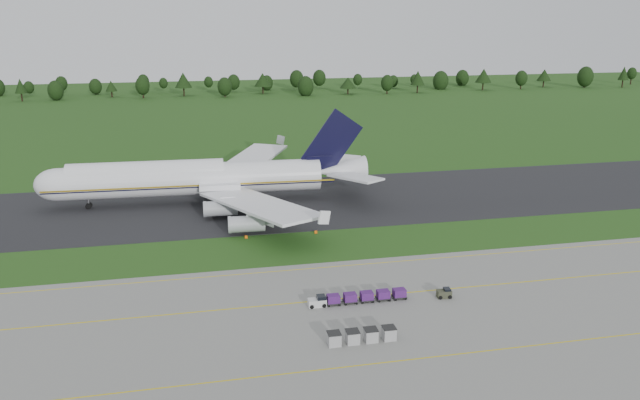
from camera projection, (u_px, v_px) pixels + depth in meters
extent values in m
plane|color=#1F4514|center=(309.00, 247.00, 111.61)|extent=(600.00, 600.00, 0.00)
cube|color=slate|center=(359.00, 339.00, 79.70)|extent=(300.00, 52.00, 0.06)
cube|color=black|center=(285.00, 202.00, 137.86)|extent=(300.00, 40.00, 0.08)
cube|color=gold|center=(337.00, 299.00, 90.95)|extent=(300.00, 0.25, 0.01)
cube|color=gold|center=(372.00, 364.00, 74.06)|extent=(300.00, 0.20, 0.01)
cube|color=gold|center=(320.00, 268.00, 102.21)|extent=(120.00, 0.20, 0.01)
cylinder|color=black|center=(22.00, 97.00, 298.20)|extent=(0.70, 0.70, 3.88)
cone|color=#1B3211|center=(20.00, 86.00, 296.66)|extent=(5.60, 5.60, 6.90)
cylinder|color=black|center=(56.00, 97.00, 302.20)|extent=(0.70, 0.70, 3.05)
sphere|color=#1B3211|center=(56.00, 90.00, 301.30)|extent=(7.45, 7.45, 7.45)
cylinder|color=black|center=(112.00, 94.00, 313.18)|extent=(0.70, 0.70, 2.99)
cone|color=#1B3211|center=(111.00, 86.00, 312.00)|extent=(5.71, 5.71, 5.31)
cylinder|color=black|center=(143.00, 94.00, 309.09)|extent=(0.70, 0.70, 4.02)
sphere|color=#1B3211|center=(142.00, 86.00, 307.91)|extent=(6.88, 6.88, 6.88)
cylinder|color=black|center=(184.00, 92.00, 317.49)|extent=(0.70, 0.70, 4.26)
cone|color=#1B3211|center=(183.00, 80.00, 315.80)|extent=(8.60, 8.60, 7.58)
cylinder|color=black|center=(225.00, 94.00, 313.51)|extent=(0.70, 0.70, 3.43)
sphere|color=#1B3211|center=(225.00, 87.00, 312.50)|extent=(7.11, 7.11, 7.11)
cylinder|color=black|center=(263.00, 90.00, 327.24)|extent=(0.70, 0.70, 3.85)
cone|color=#1B3211|center=(263.00, 80.00, 325.71)|extent=(8.90, 8.90, 6.84)
cylinder|color=black|center=(306.00, 93.00, 319.09)|extent=(0.70, 0.70, 3.05)
sphere|color=#1B3211|center=(306.00, 86.00, 318.20)|extent=(8.18, 8.18, 8.18)
cylinder|color=black|center=(348.00, 91.00, 324.97)|extent=(0.70, 0.70, 3.14)
cone|color=#1B3211|center=(348.00, 83.00, 323.73)|extent=(8.71, 8.71, 5.58)
cylinder|color=black|center=(387.00, 90.00, 326.18)|extent=(0.70, 0.70, 3.70)
sphere|color=#1B3211|center=(387.00, 83.00, 325.10)|extent=(6.51, 6.51, 6.51)
cylinder|color=black|center=(417.00, 89.00, 329.96)|extent=(0.70, 0.70, 4.17)
cone|color=#1B3211|center=(418.00, 78.00, 328.30)|extent=(7.53, 7.53, 7.42)
cylinder|color=black|center=(440.00, 87.00, 346.61)|extent=(0.70, 0.70, 2.94)
sphere|color=#1B3211|center=(441.00, 81.00, 345.75)|extent=(8.63, 8.63, 8.63)
cylinder|color=black|center=(483.00, 86.00, 341.88)|extent=(0.70, 0.70, 4.19)
cone|color=#1B3211|center=(484.00, 76.00, 340.21)|extent=(8.87, 8.87, 7.45)
cylinder|color=black|center=(521.00, 86.00, 346.76)|extent=(0.70, 0.70, 3.95)
sphere|color=#1B3211|center=(521.00, 78.00, 345.60)|extent=(6.53, 6.53, 6.53)
cylinder|color=black|center=(543.00, 84.00, 356.50)|extent=(0.70, 0.70, 3.63)
cone|color=#1B3211|center=(544.00, 75.00, 355.06)|extent=(8.06, 8.06, 6.46)
cylinder|color=black|center=(584.00, 84.00, 353.98)|extent=(0.70, 0.70, 4.02)
sphere|color=#1B3211|center=(585.00, 77.00, 352.80)|extent=(8.82, 8.82, 8.82)
cylinder|color=black|center=(622.00, 84.00, 354.66)|extent=(0.70, 0.70, 4.25)
cone|color=#1B3211|center=(624.00, 73.00, 352.97)|extent=(5.74, 5.74, 7.55)
cylinder|color=black|center=(631.00, 81.00, 370.18)|extent=(0.70, 0.70, 4.25)
sphere|color=#1B3211|center=(632.00, 73.00, 368.93)|extent=(5.40, 5.40, 5.40)
cylinder|color=white|center=(193.00, 179.00, 135.50)|extent=(55.97, 9.03, 6.92)
cylinder|color=white|center=(147.00, 174.00, 133.50)|extent=(32.86, 6.63, 5.40)
sphere|color=white|center=(58.00, 185.00, 131.04)|extent=(6.92, 6.92, 6.92)
cone|color=white|center=(342.00, 171.00, 140.67)|extent=(10.81, 6.97, 6.57)
cube|color=#B5931B|center=(192.00, 186.00, 132.38)|extent=(61.47, 2.39, 0.34)
cube|color=white|center=(258.00, 204.00, 120.47)|extent=(22.00, 33.78, 0.53)
cube|color=white|center=(248.00, 162.00, 155.16)|extent=(23.90, 33.35, 0.53)
cylinder|color=#9D9FA5|center=(221.00, 208.00, 125.91)|extent=(6.84, 3.33, 3.08)
cylinder|color=#9D9FA5|center=(247.00, 224.00, 116.66)|extent=(6.84, 3.33, 3.08)
cylinder|color=#9D9FA5|center=(219.00, 179.00, 148.79)|extent=(6.84, 3.33, 3.08)
cylinder|color=#9D9FA5|center=(237.00, 168.00, 159.52)|extent=(6.84, 3.33, 3.08)
cube|color=black|center=(332.00, 143.00, 138.44)|extent=(14.03, 1.06, 15.43)
cube|color=white|center=(355.00, 177.00, 134.01)|extent=(10.80, 13.47, 0.43)
cube|color=white|center=(342.00, 162.00, 147.63)|extent=(11.39, 13.31, 0.43)
cylinder|color=slate|center=(89.00, 204.00, 133.25)|extent=(0.35, 0.35, 2.11)
cylinder|color=black|center=(89.00, 206.00, 133.38)|extent=(1.28, 0.91, 1.25)
cylinder|color=slate|center=(221.00, 203.00, 133.63)|extent=(0.35, 0.35, 2.11)
cylinder|color=black|center=(221.00, 205.00, 133.75)|extent=(1.28, 0.91, 1.25)
cylinder|color=slate|center=(220.00, 192.00, 141.80)|extent=(0.35, 0.35, 2.11)
cylinder|color=black|center=(220.00, 194.00, 141.92)|extent=(1.28, 0.91, 1.25)
cube|color=silver|center=(317.00, 303.00, 88.62)|extent=(2.57, 1.39, 1.09)
cylinder|color=black|center=(312.00, 307.00, 87.87)|extent=(0.59, 0.22, 0.59)
cube|color=black|center=(333.00, 302.00, 89.14)|extent=(1.98, 1.48, 0.12)
cube|color=#3F1759|center=(333.00, 299.00, 88.97)|extent=(1.78, 1.39, 1.09)
cylinder|color=black|center=(329.00, 306.00, 88.39)|extent=(0.34, 0.15, 0.34)
cube|color=black|center=(350.00, 301.00, 89.63)|extent=(1.98, 1.48, 0.12)
cube|color=#3F1759|center=(350.00, 297.00, 89.46)|extent=(1.78, 1.39, 1.09)
cylinder|color=black|center=(346.00, 305.00, 88.87)|extent=(0.34, 0.15, 0.34)
cube|color=black|center=(367.00, 299.00, 90.11)|extent=(1.98, 1.48, 0.12)
cube|color=#3F1759|center=(367.00, 295.00, 89.94)|extent=(1.78, 1.39, 1.09)
cylinder|color=black|center=(363.00, 303.00, 89.36)|extent=(0.34, 0.15, 0.34)
cube|color=black|center=(383.00, 298.00, 90.59)|extent=(1.98, 1.48, 0.12)
cube|color=#3F1759|center=(383.00, 294.00, 90.42)|extent=(1.78, 1.39, 1.09)
cylinder|color=black|center=(379.00, 301.00, 89.84)|extent=(0.34, 0.15, 0.34)
cube|color=black|center=(399.00, 296.00, 91.08)|extent=(1.98, 1.48, 0.12)
cube|color=#3F1759|center=(399.00, 292.00, 90.91)|extent=(1.78, 1.39, 1.09)
cylinder|color=black|center=(395.00, 300.00, 90.32)|extent=(0.34, 0.15, 0.34)
cylinder|color=black|center=(317.00, 304.00, 88.69)|extent=(0.59, 0.22, 0.59)
cube|color=#323525|center=(444.00, 294.00, 91.35)|extent=(2.15, 1.40, 1.13)
cylinder|color=black|center=(441.00, 298.00, 90.70)|extent=(0.58, 0.21, 0.58)
cylinder|color=black|center=(447.00, 293.00, 92.15)|extent=(0.58, 0.21, 0.58)
cube|color=#989898|center=(334.00, 339.00, 78.15)|extent=(1.59, 1.59, 1.59)
cube|color=black|center=(334.00, 333.00, 77.91)|extent=(1.69, 1.69, 0.08)
cube|color=#989898|center=(352.00, 337.00, 78.62)|extent=(1.59, 1.59, 1.59)
cube|color=black|center=(353.00, 331.00, 78.38)|extent=(1.69, 1.69, 0.08)
cube|color=#989898|center=(371.00, 335.00, 79.09)|extent=(1.59, 1.59, 1.59)
cube|color=black|center=(371.00, 329.00, 78.85)|extent=(1.69, 1.69, 0.08)
cube|color=#989898|center=(389.00, 333.00, 79.56)|extent=(1.59, 1.59, 1.59)
cube|color=black|center=(389.00, 327.00, 79.32)|extent=(1.69, 1.69, 0.08)
cube|color=#FF6208|center=(246.00, 237.00, 115.63)|extent=(0.50, 0.12, 0.60)
cube|color=black|center=(246.00, 238.00, 115.71)|extent=(0.30, 0.30, 0.04)
cube|color=#FF6208|center=(316.00, 232.00, 118.21)|extent=(0.50, 0.12, 0.60)
cube|color=black|center=(316.00, 234.00, 118.29)|extent=(0.30, 0.30, 0.04)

